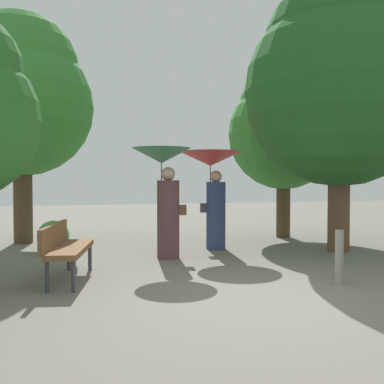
{
  "coord_description": "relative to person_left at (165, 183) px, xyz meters",
  "views": [
    {
      "loc": [
        -2.13,
        -4.79,
        1.5
      ],
      "look_at": [
        0.0,
        3.57,
        1.22
      ],
      "focal_mm": 39.86,
      "sensor_mm": 36.0,
      "label": 1
    }
  ],
  "objects": [
    {
      "name": "person_right",
      "position": [
        1.17,
        0.76,
        0.13
      ],
      "size": [
        1.33,
        1.33,
        2.07
      ],
      "rotation": [
        0.0,
        0.0,
        1.51
      ],
      "color": "navy",
      "rests_on": "ground"
    },
    {
      "name": "ground_plane",
      "position": [
        0.66,
        -3.07,
        -1.42
      ],
      "size": [
        40.0,
        40.0,
        0.0
      ],
      "primitive_type": "plane",
      "color": "#6B665B"
    },
    {
      "name": "tree_near_left",
      "position": [
        -2.84,
        2.67,
        2.02
      ],
      "size": [
        3.24,
        3.24,
        5.32
      ],
      "color": "#4C3823",
      "rests_on": "ground"
    },
    {
      "name": "bush_path_left",
      "position": [
        -2.08,
        1.24,
        -1.1
      ],
      "size": [
        0.64,
        0.64,
        0.64
      ],
      "primitive_type": "sphere",
      "color": "#428C3D",
      "rests_on": "ground"
    },
    {
      "name": "tree_near_right",
      "position": [
        3.61,
        -0.15,
        2.13
      ],
      "size": [
        3.88,
        3.88,
        5.7
      ],
      "color": "brown",
      "rests_on": "ground"
    },
    {
      "name": "path_marker_post",
      "position": [
        2.03,
        -2.56,
        -1.04
      ],
      "size": [
        0.12,
        0.12,
        0.77
      ],
      "primitive_type": "cylinder",
      "color": "gray",
      "rests_on": "ground"
    },
    {
      "name": "tree_mid_right",
      "position": [
        3.46,
        2.06,
        1.42
      ],
      "size": [
        2.8,
        2.8,
        4.44
      ],
      "color": "#4C3823",
      "rests_on": "ground"
    },
    {
      "name": "park_bench",
      "position": [
        -1.75,
        -1.38,
        -0.91
      ],
      "size": [
        0.74,
        1.56,
        0.83
      ],
      "rotation": [
        0.0,
        0.0,
        1.4
      ],
      "color": "#38383D",
      "rests_on": "ground"
    },
    {
      "name": "person_left",
      "position": [
        0.0,
        0.0,
        0.0
      ],
      "size": [
        1.11,
        1.11,
        2.07
      ],
      "rotation": [
        0.0,
        0.0,
        1.51
      ],
      "color": "#563338",
      "rests_on": "ground"
    }
  ]
}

